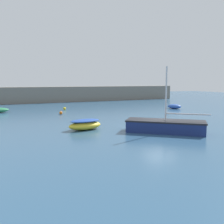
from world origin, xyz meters
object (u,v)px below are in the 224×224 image
Objects in this scene: sailboat_short_mast at (165,126)px; rowboat_with_red_cover at (85,124)px; mooring_buoy_yellow at (65,109)px; mooring_buoy_orange at (61,113)px; dinghy_near_pier at (174,106)px.

rowboat_with_red_cover is (-5.14, 3.59, -0.06)m from sailboat_short_mast.
sailboat_short_mast is 14.68× the size of mooring_buoy_yellow.
mooring_buoy_orange is (-1.55, -4.33, -0.01)m from mooring_buoy_yellow.
mooring_buoy_yellow is (2.02, 14.30, -0.23)m from rowboat_with_red_cover.
rowboat_with_red_cover reaches higher than dinghy_near_pier.
mooring_buoy_orange is (-15.96, 0.72, -0.13)m from dinghy_near_pier.
dinghy_near_pier reaches higher than mooring_buoy_yellow.
mooring_buoy_yellow is (-3.12, 17.89, -0.29)m from sailboat_short_mast.
dinghy_near_pier is 5.84× the size of mooring_buoy_yellow.
mooring_buoy_yellow is at bearing -38.99° from sailboat_short_mast.
rowboat_with_red_cover is 7.89× the size of mooring_buoy_orange.
mooring_buoy_orange is at bearing -120.92° from dinghy_near_pier.
dinghy_near_pier is 15.97m from mooring_buoy_orange.
sailboat_short_mast is 14.35m from mooring_buoy_orange.
mooring_buoy_orange is (0.48, 9.97, -0.24)m from rowboat_with_red_cover.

